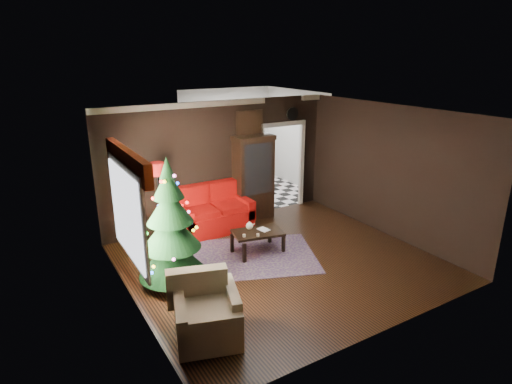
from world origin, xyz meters
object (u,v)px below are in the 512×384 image
christmas_tree (171,227)px  teapot (249,226)px  curio_cabinet (253,179)px  floor_lamp (160,208)px  armchair (207,309)px  coffee_table (258,242)px  loveseat (214,209)px  kitchen_table (247,183)px  wall_clock (292,114)px

christmas_tree → teapot: (1.76, 0.46, -0.53)m
curio_cabinet → floor_lamp: size_ratio=1.02×
armchair → coffee_table: bearing=62.0°
loveseat → kitchen_table: size_ratio=2.27×
armchair → wall_clock: bearing=60.5°
loveseat → wall_clock: 3.04m
armchair → christmas_tree: bearing=103.1°
teapot → armchair: bearing=-131.8°
curio_cabinet → teapot: (-0.98, -1.51, -0.43)m
armchair → teapot: (1.89, 2.12, 0.06)m
loveseat → armchair: loveseat is taller
loveseat → christmas_tree: bearing=-132.5°
coffee_table → loveseat: bearing=99.8°
loveseat → christmas_tree: 2.43m
armchair → coffee_table: 2.78m
christmas_tree → armchair: (-0.13, -1.66, -0.59)m
loveseat → floor_lamp: bearing=-171.3°
wall_clock → kitchen_table: wall_clock is taller
loveseat → kitchen_table: bearing=42.5°
christmas_tree → coffee_table: 2.04m
loveseat → wall_clock: size_ratio=5.31×
coffee_table → armchair: bearing=-135.5°
curio_cabinet → armchair: 4.65m
armchair → coffee_table: size_ratio=0.96×
floor_lamp → kitchen_table: (3.07, 1.85, -0.46)m
curio_cabinet → coffee_table: (-0.90, -1.68, -0.72)m
kitchen_table → teapot: bearing=-119.1°
armchair → wall_clock: wall_clock is taller
coffee_table → teapot: (-0.09, 0.17, 0.29)m
floor_lamp → wall_clock: wall_clock is taller
loveseat → coffee_table: 1.51m
floor_lamp → armchair: bearing=-98.1°
christmas_tree → armchair: 1.76m
floor_lamp → kitchen_table: bearing=31.0°
teapot → floor_lamp: bearing=142.8°
armchair → coffee_table: (1.98, 1.94, -0.23)m
coffee_table → christmas_tree: bearing=-171.2°
loveseat → coffee_table: loveseat is taller
curio_cabinet → coffee_table: bearing=-118.1°
teapot → wall_clock: size_ratio=0.51×
coffee_table → teapot: 0.35m
teapot → christmas_tree: bearing=-165.4°
coffee_table → teapot: teapot is taller
floor_lamp → teapot: (1.44, -1.09, -0.31)m
armchair → kitchen_table: (3.53, 5.06, -0.08)m
wall_clock → kitchen_table: 2.43m
armchair → floor_lamp: bearing=99.4°
teapot → kitchen_table: 3.36m
loveseat → wall_clock: (2.35, 0.40, 1.88)m
loveseat → armchair: (-1.73, -3.41, -0.04)m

